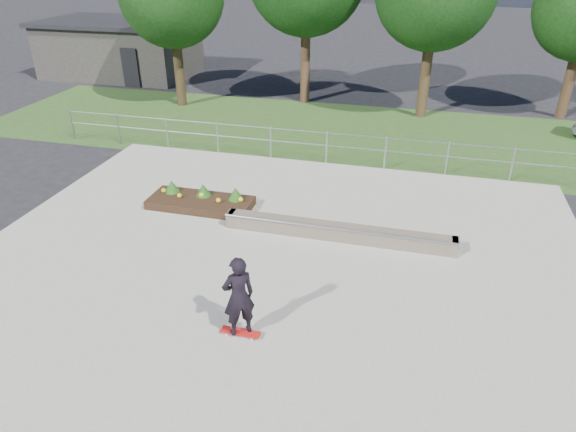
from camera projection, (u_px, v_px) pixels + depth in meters
The scene contains 8 objects.
ground at pixel (263, 289), 11.51m from camera, with size 120.00×120.00×0.00m, color black.
grass_verge at pixel (342, 132), 20.88m from camera, with size 30.00×8.00×0.02m, color #2A481D.
concrete_slab at pixel (262, 287), 11.50m from camera, with size 15.00×15.00×0.06m, color #9E9B8C.
fence at pixel (327, 144), 17.54m from camera, with size 20.06×0.06×1.20m.
building at pixel (121, 48), 29.25m from camera, with size 8.40×5.40×3.00m.
grind_ledge at pixel (338, 232), 13.23m from camera, with size 6.00×0.44×0.43m.
planter_bed at pixel (201, 200), 14.88m from camera, with size 3.00×1.20×0.61m.
skateboarder at pixel (239, 297), 9.63m from camera, with size 0.80×0.71×1.80m.
Camera 1 is at (2.93, -8.92, 6.89)m, focal length 32.00 mm.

